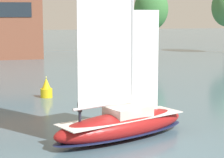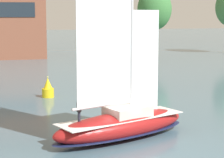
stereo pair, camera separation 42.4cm
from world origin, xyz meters
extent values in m
plane|color=slate|center=(0.00, 0.00, 0.00)|extent=(400.00, 400.00, 0.00)
cylinder|color=brown|center=(20.72, 52.96, 3.79)|extent=(0.61, 0.61, 7.57)
ellipsoid|color=#3D7A3D|center=(20.72, 52.96, 9.86)|extent=(6.82, 6.82, 8.33)
ellipsoid|color=maroon|center=(0.00, 0.00, 0.97)|extent=(11.82, 7.36, 1.95)
ellipsoid|color=#19234C|center=(0.00, 0.00, 0.44)|extent=(11.94, 7.44, 0.23)
cube|color=silver|center=(0.00, 0.00, 1.54)|extent=(10.35, 6.36, 0.06)
cube|color=beige|center=(0.53, 0.22, 1.97)|extent=(3.83, 3.31, 0.80)
cylinder|color=silver|center=(0.85, 0.35, 8.74)|extent=(0.23, 0.23, 14.33)
cylinder|color=silver|center=(-1.54, -0.64, 2.72)|extent=(4.84, 2.16, 0.19)
cube|color=white|center=(-1.34, -0.56, 8.59)|extent=(4.39, 1.85, 11.75)
cube|color=white|center=(2.10, 0.87, 5.51)|extent=(2.34, 0.99, 7.88)
cylinder|color=#232838|center=(-3.32, -0.96, 2.00)|extent=(0.26, 0.26, 0.85)
cylinder|color=#262628|center=(-3.32, -0.96, 2.75)|extent=(0.44, 0.44, 0.65)
sphere|color=tan|center=(-3.32, -0.96, 3.19)|extent=(0.24, 0.24, 0.24)
cylinder|color=yellow|center=(-3.85, 17.15, 0.49)|extent=(1.30, 1.30, 0.98)
cone|color=yellow|center=(-3.85, 17.15, 1.58)|extent=(0.98, 0.98, 1.19)
sphere|color=#F2F266|center=(-3.85, 17.15, 2.25)|extent=(0.16, 0.16, 0.16)
camera|label=1|loc=(-8.45, -30.30, 9.31)|focal=70.00mm
camera|label=2|loc=(-8.04, -30.40, 9.31)|focal=70.00mm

